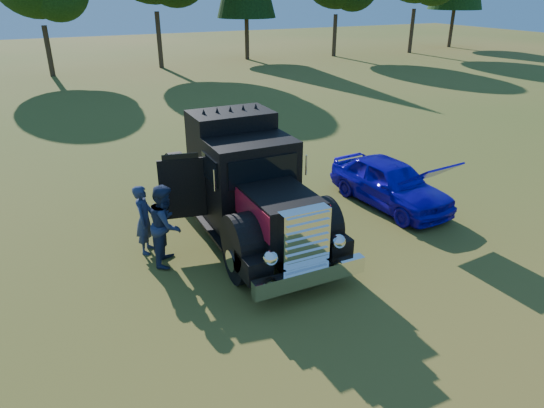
{
  "coord_description": "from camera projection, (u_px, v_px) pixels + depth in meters",
  "views": [
    {
      "loc": [
        -5.17,
        -9.3,
        5.87
      ],
      "look_at": [
        -0.71,
        0.0,
        1.23
      ],
      "focal_mm": 32.0,
      "sensor_mm": 36.0,
      "label": 1
    }
  ],
  "objects": [
    {
      "name": "hotrod_coupe",
      "position": [
        390.0,
        182.0,
        14.01
      ],
      "size": [
        1.97,
        4.29,
        1.89
      ],
      "color": "#0815B7",
      "rests_on": "ground"
    },
    {
      "name": "spectator_near",
      "position": [
        144.0,
        219.0,
        11.42
      ],
      "size": [
        0.65,
        0.74,
        1.71
      ],
      "primitive_type": "imported",
      "rotation": [
        0.0,
        0.0,
        1.1
      ],
      "color": "#20334C",
      "rests_on": "ground"
    },
    {
      "name": "diamond_t_truck",
      "position": [
        245.0,
        186.0,
        12.17
      ],
      "size": [
        3.37,
        7.16,
        3.0
      ],
      "color": "black",
      "rests_on": "ground"
    },
    {
      "name": "spectator_far",
      "position": [
        166.0,
        225.0,
        10.95
      ],
      "size": [
        1.05,
        1.15,
        1.91
      ],
      "primitive_type": "imported",
      "rotation": [
        0.0,
        0.0,
        1.13
      ],
      "color": "#20334B",
      "rests_on": "ground"
    },
    {
      "name": "ground",
      "position": [
        298.0,
        244.0,
        12.09
      ],
      "size": [
        120.0,
        120.0,
        0.0
      ],
      "primitive_type": "plane",
      "color": "#3B5519",
      "rests_on": "ground"
    }
  ]
}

